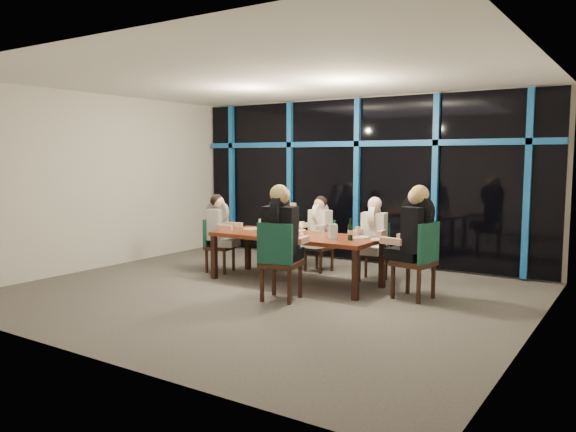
{
  "coord_description": "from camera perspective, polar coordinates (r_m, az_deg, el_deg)",
  "views": [
    {
      "loc": [
        4.53,
        -6.33,
        1.92
      ],
      "look_at": [
        0.0,
        0.6,
        1.05
      ],
      "focal_mm": 35.0,
      "sensor_mm": 36.0,
      "label": 1
    }
  ],
  "objects": [
    {
      "name": "plate_near_mid",
      "position": [
        8.04,
        0.88,
        -2.32
      ],
      "size": [
        0.24,
        0.24,
        0.01
      ],
      "primitive_type": "cylinder",
      "color": "white",
      "rests_on": "dining_table"
    },
    {
      "name": "chair_end_right",
      "position": [
        7.75,
        13.26,
        -4.04
      ],
      "size": [
        0.56,
        0.56,
        1.06
      ],
      "rotation": [
        0.0,
        0.0,
        4.55
      ],
      "color": "#311A10",
      "rests_on": "ground"
    },
    {
      "name": "plate_end_left",
      "position": [
        9.17,
        -3.87,
        -1.29
      ],
      "size": [
        0.24,
        0.24,
        0.01
      ],
      "primitive_type": "cylinder",
      "color": "white",
      "rests_on": "dining_table"
    },
    {
      "name": "water_pitcher",
      "position": [
        8.02,
        4.59,
        -1.61
      ],
      "size": [
        0.14,
        0.12,
        0.22
      ],
      "rotation": [
        0.0,
        0.0,
        -0.24
      ],
      "color": "silver",
      "rests_on": "dining_table"
    },
    {
      "name": "chair_far_mid",
      "position": [
        9.52,
        3.43,
        -2.69
      ],
      "size": [
        0.45,
        0.45,
        0.87
      ],
      "rotation": [
        0.0,
        0.0,
        -0.12
      ],
      "color": "#311A10",
      "rests_on": "ground"
    },
    {
      "name": "chair_end_left",
      "position": [
        9.5,
        -7.35,
        -2.66
      ],
      "size": [
        0.49,
        0.49,
        0.89
      ],
      "rotation": [
        0.0,
        0.0,
        1.78
      ],
      "color": "#311A10",
      "rests_on": "ground"
    },
    {
      "name": "wine_glass_e",
      "position": [
        8.22,
        7.09,
        -1.38
      ],
      "size": [
        0.06,
        0.06,
        0.16
      ],
      "color": "white",
      "rests_on": "dining_table"
    },
    {
      "name": "chair_near_mid",
      "position": [
        7.47,
        -0.97,
        -4.23
      ],
      "size": [
        0.58,
        0.58,
        1.06
      ],
      "rotation": [
        0.0,
        0.0,
        3.33
      ],
      "color": "#311A10",
      "rests_on": "ground"
    },
    {
      "name": "wine_glass_a",
      "position": [
        8.46,
        -1.17,
        -0.98
      ],
      "size": [
        0.08,
        0.08,
        0.2
      ],
      "color": "silver",
      "rests_on": "dining_table"
    },
    {
      "name": "plate_far_left",
      "position": [
        9.18,
        -2.21,
        -1.28
      ],
      "size": [
        0.24,
        0.24,
        0.01
      ],
      "primitive_type": "cylinder",
      "color": "white",
      "rests_on": "dining_table"
    },
    {
      "name": "chair_far_left",
      "position": [
        9.77,
        -0.38,
        -2.18
      ],
      "size": [
        0.49,
        0.49,
        0.95
      ],
      "rotation": [
        0.0,
        0.0,
        0.11
      ],
      "color": "#311A10",
      "rests_on": "ground"
    },
    {
      "name": "window_wall",
      "position": [
        10.31,
        7.18,
        3.9
      ],
      "size": [
        6.86,
        0.43,
        2.94
      ],
      "color": "black",
      "rests_on": "ground"
    },
    {
      "name": "plate_far_right",
      "position": [
        8.25,
        7.5,
        -2.15
      ],
      "size": [
        0.24,
        0.24,
        0.01
      ],
      "primitive_type": "cylinder",
      "color": "white",
      "rests_on": "dining_table"
    },
    {
      "name": "diner_far_mid",
      "position": [
        9.41,
        3.17,
        -0.65
      ],
      "size": [
        0.46,
        0.56,
        0.85
      ],
      "rotation": [
        0.0,
        0.0,
        -0.12
      ],
      "color": "silver",
      "rests_on": "ground"
    },
    {
      "name": "room",
      "position": [
        7.78,
        -2.44,
        6.77
      ],
      "size": [
        7.04,
        7.0,
        3.02
      ],
      "color": "#5D5852",
      "rests_on": "ground"
    },
    {
      "name": "plate_far_mid",
      "position": [
        8.98,
        1.02,
        -1.44
      ],
      "size": [
        0.24,
        0.24,
        0.01
      ],
      "primitive_type": "cylinder",
      "color": "white",
      "rests_on": "dining_table"
    },
    {
      "name": "diner_end_left",
      "position": [
        9.42,
        -6.98,
        -0.54
      ],
      "size": [
        0.6,
        0.49,
        0.87
      ],
      "rotation": [
        0.0,
        0.0,
        1.78
      ],
      "color": "black",
      "rests_on": "ground"
    },
    {
      "name": "diner_far_left",
      "position": [
        9.65,
        -0.6,
        -0.02
      ],
      "size": [
        0.5,
        0.62,
        0.92
      ],
      "rotation": [
        0.0,
        0.0,
        0.11
      ],
      "color": "black",
      "rests_on": "ground"
    },
    {
      "name": "plate_end_right",
      "position": [
        8.07,
        9.07,
        -2.36
      ],
      "size": [
        0.24,
        0.24,
        0.01
      ],
      "primitive_type": "cylinder",
      "color": "white",
      "rests_on": "dining_table"
    },
    {
      "name": "diner_near_mid",
      "position": [
        7.49,
        -0.7,
        -0.96
      ],
      "size": [
        0.58,
        0.71,
        1.04
      ],
      "rotation": [
        0.0,
        0.0,
        3.33
      ],
      "color": "black",
      "rests_on": "ground"
    },
    {
      "name": "wine_glass_c",
      "position": [
        8.2,
        3.46,
        -1.31
      ],
      "size": [
        0.07,
        0.07,
        0.18
      ],
      "color": "silver",
      "rests_on": "dining_table"
    },
    {
      "name": "tea_light",
      "position": [
        8.37,
        0.04,
        -1.92
      ],
      "size": [
        0.06,
        0.06,
        0.03
      ],
      "primitive_type": "cylinder",
      "color": "#F4A749",
      "rests_on": "dining_table"
    },
    {
      "name": "diner_far_right",
      "position": [
        8.77,
        8.68,
        -1.06
      ],
      "size": [
        0.47,
        0.58,
        0.87
      ],
      "rotation": [
        0.0,
        0.0,
        0.12
      ],
      "color": "silver",
      "rests_on": "ground"
    },
    {
      "name": "wine_bottle",
      "position": [
        7.96,
        6.35,
        -1.6
      ],
      "size": [
        0.07,
        0.07,
        0.32
      ],
      "rotation": [
        0.0,
        0.0,
        -0.36
      ],
      "color": "black",
      "rests_on": "dining_table"
    },
    {
      "name": "wine_glass_b",
      "position": [
        8.56,
        1.43,
        -0.91
      ],
      "size": [
        0.07,
        0.07,
        0.19
      ],
      "color": "silver",
      "rests_on": "dining_table"
    },
    {
      "name": "chair_far_right",
      "position": [
        8.89,
        8.79,
        -3.28
      ],
      "size": [
        0.46,
        0.46,
        0.89
      ],
      "rotation": [
        0.0,
        0.0,
        0.12
      ],
      "color": "#311A10",
      "rests_on": "ground"
    },
    {
      "name": "wine_glass_d",
      "position": [
        8.98,
        -2.78,
        -0.61
      ],
      "size": [
        0.07,
        0.07,
        0.19
      ],
      "color": "silver",
      "rests_on": "dining_table"
    },
    {
      "name": "diner_end_right",
      "position": [
        7.73,
        12.75,
        -0.93
      ],
      "size": [
        0.7,
        0.57,
        1.03
      ],
      "rotation": [
        0.0,
        0.0,
        4.55
      ],
      "color": "black",
      "rests_on": "ground"
    },
    {
      "name": "dining_table",
      "position": [
        8.54,
        0.74,
        -2.34
      ],
      "size": [
        2.6,
        1.0,
        0.75
      ],
      "color": "maroon",
      "rests_on": "ground"
    }
  ]
}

